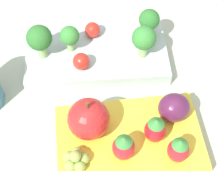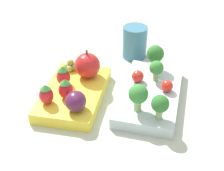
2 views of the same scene
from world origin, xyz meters
name	(u,v)px [view 2 (image 2 of 2)]	position (x,y,z in m)	size (l,w,h in m)	color
ground_plane	(112,97)	(0.00, 0.00, 0.00)	(4.00, 4.00, 0.00)	#ADB7A3
bento_box_savoury	(150,95)	(0.00, 0.08, 0.01)	(0.24, 0.15, 0.02)	silver
bento_box_fruit	(74,94)	(0.01, -0.08, 0.01)	(0.21, 0.14, 0.03)	yellow
broccoli_floret_0	(138,95)	(0.07, 0.06, 0.06)	(0.04, 0.04, 0.06)	#93B770
broccoli_floret_1	(155,55)	(-0.08, 0.09, 0.06)	(0.04, 0.04, 0.06)	#93B770
broccoli_floret_2	(156,68)	(-0.04, 0.09, 0.05)	(0.03, 0.03, 0.05)	#93B770
broccoli_floret_3	(160,105)	(0.09, 0.10, 0.06)	(0.03, 0.03, 0.05)	#93B770
cherry_tomato_0	(167,86)	(0.00, 0.11, 0.04)	(0.03, 0.03, 0.03)	red
cherry_tomato_1	(138,76)	(-0.03, 0.05, 0.04)	(0.03, 0.03, 0.03)	red
apple	(87,65)	(-0.04, -0.06, 0.05)	(0.06, 0.06, 0.07)	red
strawberry_0	(66,89)	(0.05, -0.09, 0.05)	(0.03, 0.03, 0.04)	red
strawberry_1	(46,94)	(0.07, -0.12, 0.05)	(0.03, 0.03, 0.04)	red
strawberry_2	(63,76)	(0.00, -0.10, 0.05)	(0.03, 0.03, 0.05)	red
plum	(76,101)	(0.08, -0.06, 0.04)	(0.04, 0.04, 0.04)	#511E42
grape_cluster	(71,66)	(-0.06, -0.10, 0.03)	(0.03, 0.03, 0.03)	#8EA84C
drinking_cup	(135,42)	(-0.18, 0.04, 0.04)	(0.06, 0.06, 0.08)	teal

